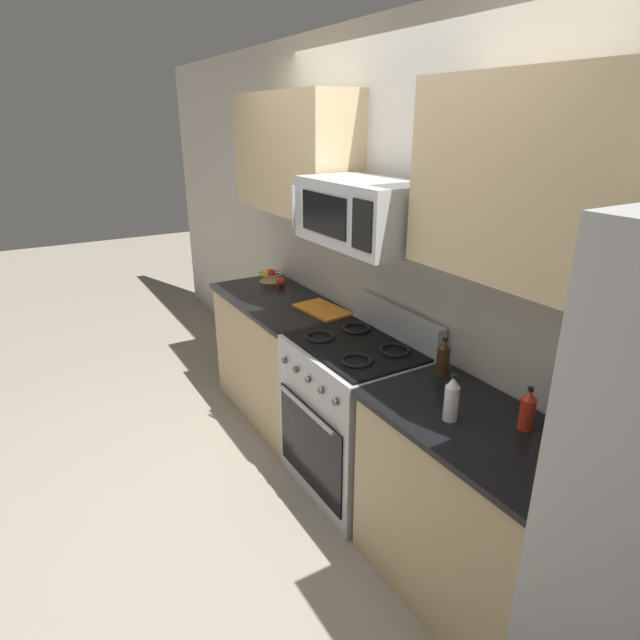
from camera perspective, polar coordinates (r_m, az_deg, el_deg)
ground_plane at (r=3.14m, az=-7.56°, el=-21.00°), size 16.00×16.00×0.00m
wall_back at (r=2.99m, az=9.96°, el=5.39°), size 8.00×0.10×2.60m
counter_left at (r=3.86m, az=-4.40°, el=-4.04°), size 1.17×0.59×0.91m
range_oven at (r=3.11m, az=3.77°, el=-10.30°), size 0.76×0.63×1.09m
counter_right at (r=2.58m, az=15.59°, el=-19.22°), size 1.00×0.59×0.91m
microwave at (r=2.71m, az=4.83°, el=11.49°), size 0.74×0.44×0.32m
upper_cabinets_left at (r=3.58m, az=-2.90°, el=17.56°), size 1.16×0.34×0.74m
upper_cabinets_right at (r=2.12m, az=22.37°, el=13.69°), size 0.99×0.34×0.74m
utensil_crock at (r=2.13m, az=25.78°, el=-12.78°), size 0.18×0.18×0.29m
fruit_basket at (r=4.10m, az=-5.41°, el=4.82°), size 0.19×0.19×0.09m
apple_loose at (r=3.96m, az=-4.22°, el=4.17°), size 0.07×0.07×0.07m
cutting_board at (r=3.44m, az=0.28°, el=1.13°), size 0.41×0.26×0.02m
bottle_hot_sauce at (r=2.30m, az=21.56°, el=-9.07°), size 0.06×0.06×0.19m
bottle_vinegar at (r=2.26m, az=14.06°, el=-8.31°), size 0.06×0.06×0.21m
bottle_soy at (r=2.63m, az=13.21°, el=-4.04°), size 0.06×0.06×0.20m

